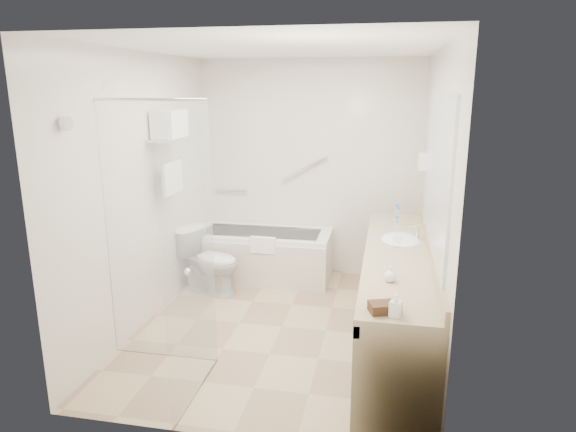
% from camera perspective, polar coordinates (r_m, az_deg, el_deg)
% --- Properties ---
extents(floor, '(3.20, 3.20, 0.00)m').
position_cam_1_polar(floor, '(4.93, -0.69, -12.19)').
color(floor, tan).
rests_on(floor, ground).
extents(ceiling, '(2.60, 3.20, 0.10)m').
position_cam_1_polar(ceiling, '(4.42, -0.79, 18.19)').
color(ceiling, white).
rests_on(ceiling, wall_back).
extents(wall_back, '(2.60, 0.10, 2.50)m').
position_cam_1_polar(wall_back, '(6.06, 2.38, 5.29)').
color(wall_back, beige).
rests_on(wall_back, ground).
extents(wall_front, '(2.60, 0.10, 2.50)m').
position_cam_1_polar(wall_front, '(3.02, -6.98, -4.19)').
color(wall_front, beige).
rests_on(wall_front, ground).
extents(wall_left, '(0.10, 3.20, 2.50)m').
position_cam_1_polar(wall_left, '(4.94, -15.67, 2.68)').
color(wall_left, beige).
rests_on(wall_left, ground).
extents(wall_right, '(0.10, 3.20, 2.50)m').
position_cam_1_polar(wall_right, '(4.44, 15.93, 1.38)').
color(wall_right, beige).
rests_on(wall_right, ground).
extents(bathtub, '(1.60, 0.73, 0.59)m').
position_cam_1_polar(bathtub, '(6.05, -2.94, -4.26)').
color(bathtub, white).
rests_on(bathtub, floor).
extents(grab_bar_short, '(0.40, 0.03, 0.03)m').
position_cam_1_polar(grab_bar_short, '(6.29, -6.30, 2.77)').
color(grab_bar_short, silver).
rests_on(grab_bar_short, wall_back).
extents(grab_bar_long, '(0.53, 0.03, 0.33)m').
position_cam_1_polar(grab_bar_long, '(6.03, 1.85, 5.25)').
color(grab_bar_long, silver).
rests_on(grab_bar_long, wall_back).
extents(shower_enclosure, '(0.96, 0.91, 2.11)m').
position_cam_1_polar(shower_enclosure, '(3.89, -12.70, -3.01)').
color(shower_enclosure, silver).
rests_on(shower_enclosure, floor).
extents(towel_shelf, '(0.24, 0.55, 0.81)m').
position_cam_1_polar(towel_shelf, '(5.13, -12.99, 8.95)').
color(towel_shelf, silver).
rests_on(towel_shelf, wall_left).
extents(vanity_counter, '(0.55, 2.70, 0.95)m').
position_cam_1_polar(vanity_counter, '(4.45, 11.98, -6.54)').
color(vanity_counter, tan).
rests_on(vanity_counter, floor).
extents(sink, '(0.40, 0.52, 0.14)m').
position_cam_1_polar(sink, '(4.78, 12.42, -2.84)').
color(sink, white).
rests_on(sink, vanity_counter).
extents(faucet, '(0.03, 0.03, 0.14)m').
position_cam_1_polar(faucet, '(4.75, 14.24, -1.66)').
color(faucet, silver).
rests_on(faucet, vanity_counter).
extents(mirror, '(0.02, 2.00, 1.20)m').
position_cam_1_polar(mirror, '(4.24, 16.22, 4.90)').
color(mirror, silver).
rests_on(mirror, wall_right).
extents(hairdryer_unit, '(0.08, 0.10, 0.18)m').
position_cam_1_polar(hairdryer_unit, '(5.43, 14.70, 5.91)').
color(hairdryer_unit, white).
rests_on(hairdryer_unit, wall_right).
extents(toilet, '(0.80, 0.61, 0.69)m').
position_cam_1_polar(toilet, '(5.66, -8.72, -4.97)').
color(toilet, white).
rests_on(toilet, floor).
extents(amenity_basket, '(0.21, 0.18, 0.06)m').
position_cam_1_polar(amenity_basket, '(3.25, 10.66, -9.94)').
color(amenity_basket, '#412C17').
rests_on(amenity_basket, vanity_counter).
extents(soap_bottle_a, '(0.10, 0.16, 0.07)m').
position_cam_1_polar(soap_bottle_a, '(3.20, 11.81, -10.32)').
color(soap_bottle_a, white).
rests_on(soap_bottle_a, vanity_counter).
extents(soap_bottle_b, '(0.10, 0.12, 0.09)m').
position_cam_1_polar(soap_bottle_b, '(3.73, 11.30, -6.51)').
color(soap_bottle_b, white).
rests_on(soap_bottle_b, vanity_counter).
extents(water_bottle_left, '(0.06, 0.06, 0.18)m').
position_cam_1_polar(water_bottle_left, '(5.33, 11.99, 0.23)').
color(water_bottle_left, silver).
rests_on(water_bottle_left, vanity_counter).
extents(water_bottle_mid, '(0.06, 0.06, 0.20)m').
position_cam_1_polar(water_bottle_mid, '(4.80, 11.94, -1.21)').
color(water_bottle_mid, silver).
rests_on(water_bottle_mid, vanity_counter).
extents(water_bottle_right, '(0.05, 0.05, 0.17)m').
position_cam_1_polar(water_bottle_right, '(5.27, 12.11, -0.00)').
color(water_bottle_right, silver).
rests_on(water_bottle_right, vanity_counter).
extents(drinking_glass_near, '(0.10, 0.10, 0.10)m').
position_cam_1_polar(drinking_glass_near, '(4.61, 12.20, -2.44)').
color(drinking_glass_near, silver).
rests_on(drinking_glass_near, vanity_counter).
extents(drinking_glass_far, '(0.09, 0.09, 0.10)m').
position_cam_1_polar(drinking_glass_far, '(4.50, 11.94, -2.82)').
color(drinking_glass_far, silver).
rests_on(drinking_glass_far, vanity_counter).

